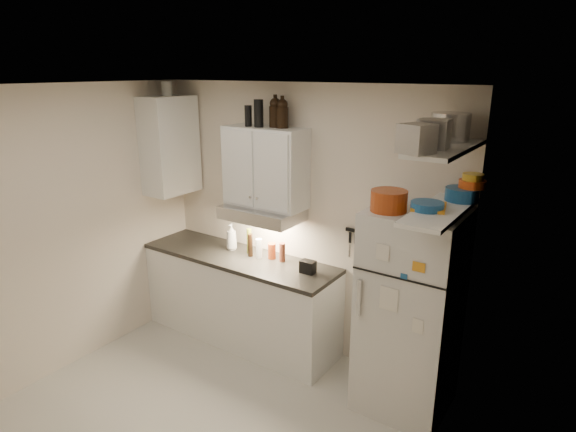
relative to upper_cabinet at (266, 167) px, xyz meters
The scene contains 36 objects.
floor 2.29m from the upper_cabinet, 77.33° to the right, with size 3.20×3.00×0.02m, color beige.
ceiling 1.58m from the upper_cabinet, 77.33° to the right, with size 3.20×3.00×0.02m, color silver.
back_wall 0.63m from the upper_cabinet, 30.26° to the left, with size 3.20×0.02×2.60m, color beige.
left_wall 1.94m from the upper_cabinet, 134.46° to the right, with size 0.02×3.00×2.60m, color beige.
right_wall 2.39m from the upper_cabinet, 34.95° to the right, with size 0.02×3.00×2.60m, color beige.
base_cabinet 1.41m from the upper_cabinet, 151.63° to the right, with size 2.10×0.60×0.88m, color white.
countertop 0.97m from the upper_cabinet, 151.63° to the right, with size 2.10×0.62×0.04m, color black.
upper_cabinet is the anchor object (origin of this frame).
side_cabinet 1.15m from the upper_cabinet, behind, with size 0.33×0.55×1.00m, color white.
range_hood 0.44m from the upper_cabinet, 90.00° to the right, with size 0.76×0.46×0.12m, color silver.
fridge 1.84m from the upper_cabinet, ahead, with size 0.70×0.68×1.70m, color silver.
shelf_hi 1.82m from the upper_cabinet, 10.05° to the right, with size 0.30×0.95×0.03m, color white.
shelf_lo 1.78m from the upper_cabinet, 10.05° to the right, with size 0.30×0.95×0.03m, color white.
knife_strip 1.13m from the upper_cabinet, ahead, with size 0.42×0.02×0.03m, color black.
dutch_oven 1.41m from the upper_cabinet, 12.93° to the right, with size 0.27×0.27×0.16m, color #9D3812.
book_stack 1.71m from the upper_cabinet, 10.99° to the right, with size 0.23×0.28×0.09m, color orange.
spice_jar 1.59m from the upper_cabinet, 10.25° to the right, with size 0.06×0.06×0.10m, color silver.
stock_pot 1.76m from the upper_cabinet, ahead, with size 0.28×0.28×0.20m, color silver.
tin_a 1.83m from the upper_cabinet, 15.06° to the right, with size 0.19×0.17×0.19m, color #AAAAAD.
tin_b 1.88m from the upper_cabinet, 22.82° to the right, with size 0.18×0.18×0.18m, color #AAAAAD.
bowl_teal 1.81m from the upper_cabinet, ahead, with size 0.24×0.24×0.10m, color navy.
bowl_orange 1.87m from the upper_cabinet, ahead, with size 0.19×0.19×0.06m, color #E35015.
bowl_yellow 1.87m from the upper_cabinet, ahead, with size 0.15×0.15×0.05m, color gold.
plates 1.72m from the upper_cabinet, 12.81° to the right, with size 0.23×0.23×0.06m, color navy.
growler_a 0.52m from the upper_cabinet, 18.20° to the left, with size 0.11×0.11×0.27m, color black, non-canonical shape.
growler_b 0.54m from the upper_cabinet, ahead, with size 0.11×0.11×0.26m, color black, non-canonical shape.
thermos_a 0.50m from the upper_cabinet, 130.36° to the right, with size 0.09×0.09×0.25m, color black.
thermos_b 0.50m from the upper_cabinet, 160.86° to the right, with size 0.07×0.07×0.19m, color black.
side_jar 1.35m from the upper_cabinet, behind, with size 0.11×0.11×0.14m, color silver.
soap_bottle 0.86m from the upper_cabinet, behind, with size 0.12×0.12×0.31m, color white.
pepper_mill 0.84m from the upper_cabinet, ahead, with size 0.06×0.06×0.19m, color brown.
oil_bottle 0.80m from the upper_cabinet, behind, with size 0.05×0.05×0.26m, color #5E6619.
vinegar_bottle 0.80m from the upper_cabinet, 151.94° to the right, with size 0.05×0.05×0.23m, color black.
clear_bottle 0.81m from the upper_cabinet, 134.83° to the right, with size 0.06×0.06×0.19m, color silver.
red_jar 0.83m from the upper_cabinet, ahead, with size 0.08×0.08×0.16m, color #9D3812.
caddy 1.01m from the upper_cabinet, 10.56° to the right, with size 0.13×0.10×0.12m, color black.
Camera 1 is at (2.37, -2.23, 2.71)m, focal length 30.00 mm.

